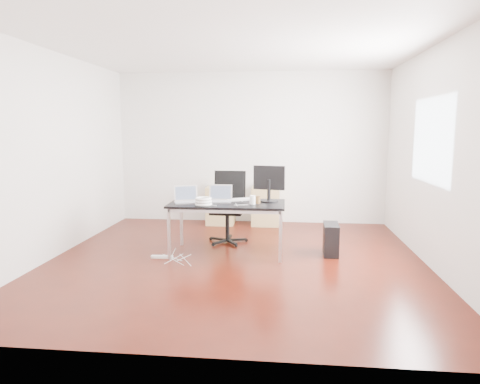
# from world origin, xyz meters

# --- Properties ---
(room_shell) EXTENTS (5.00, 5.00, 5.00)m
(room_shell) POSITION_xyz_m (0.04, 0.00, 1.40)
(room_shell) COLOR #340C05
(room_shell) RESTS_ON ground
(desk) EXTENTS (1.60, 0.80, 0.73)m
(desk) POSITION_xyz_m (-0.15, 0.32, 0.68)
(desk) COLOR black
(desk) RESTS_ON ground
(office_chair) EXTENTS (0.50, 0.52, 1.08)m
(office_chair) POSITION_xyz_m (-0.23, 0.98, 0.61)
(office_chair) COLOR black
(office_chair) RESTS_ON ground
(filing_cabinet_left) EXTENTS (0.50, 0.50, 0.70)m
(filing_cabinet_left) POSITION_xyz_m (-0.53, 2.23, 0.35)
(filing_cabinet_left) COLOR tan
(filing_cabinet_left) RESTS_ON ground
(filing_cabinet_right) EXTENTS (0.50, 0.50, 0.70)m
(filing_cabinet_right) POSITION_xyz_m (0.30, 2.23, 0.35)
(filing_cabinet_right) COLOR tan
(filing_cabinet_right) RESTS_ON ground
(pc_tower) EXTENTS (0.22, 0.46, 0.44)m
(pc_tower) POSITION_xyz_m (1.30, 0.41, 0.22)
(pc_tower) COLOR black
(pc_tower) RESTS_ON ground
(wastebasket) EXTENTS (0.28, 0.28, 0.28)m
(wastebasket) POSITION_xyz_m (0.23, 2.18, 0.14)
(wastebasket) COLOR black
(wastebasket) RESTS_ON ground
(power_strip) EXTENTS (0.30, 0.07, 0.04)m
(power_strip) POSITION_xyz_m (-1.02, -0.01, 0.02)
(power_strip) COLOR white
(power_strip) RESTS_ON ground
(laptop_left) EXTENTS (0.40, 0.35, 0.23)m
(laptop_left) POSITION_xyz_m (-0.73, 0.28, 0.79)
(laptop_left) COLOR silver
(laptop_left) RESTS_ON desk
(laptop_right) EXTENTS (0.33, 0.26, 0.23)m
(laptop_right) POSITION_xyz_m (-0.27, 0.40, 0.79)
(laptop_right) COLOR silver
(laptop_right) RESTS_ON desk
(monitor) EXTENTS (0.45, 0.26, 0.51)m
(monitor) POSITION_xyz_m (0.42, 0.48, 1.01)
(monitor) COLOR black
(monitor) RESTS_ON desk
(keyboard) EXTENTS (0.46, 0.31, 0.02)m
(keyboard) POSITION_xyz_m (0.02, 0.56, 0.74)
(keyboard) COLOR white
(keyboard) RESTS_ON desk
(cup_white) EXTENTS (0.08, 0.08, 0.12)m
(cup_white) POSITION_xyz_m (0.20, 0.24, 0.79)
(cup_white) COLOR white
(cup_white) RESTS_ON desk
(cup_brown) EXTENTS (0.10, 0.10, 0.10)m
(cup_brown) POSITION_xyz_m (0.27, 0.31, 0.78)
(cup_brown) COLOR brown
(cup_brown) RESTS_ON desk
(cable_coil) EXTENTS (0.24, 0.24, 0.11)m
(cable_coil) POSITION_xyz_m (-0.45, 0.08, 0.78)
(cable_coil) COLOR white
(cable_coil) RESTS_ON desk
(power_adapter) EXTENTS (0.08, 0.08, 0.03)m
(power_adapter) POSITION_xyz_m (-0.39, 0.14, 0.74)
(power_adapter) COLOR white
(power_adapter) RESTS_ON desk
(speaker) EXTENTS (0.10, 0.09, 0.18)m
(speaker) POSITION_xyz_m (-0.50, 2.16, 0.79)
(speaker) COLOR #9E9E9E
(speaker) RESTS_ON filing_cabinet_left
(navy_garment) EXTENTS (0.33, 0.28, 0.09)m
(navy_garment) POSITION_xyz_m (0.35, 2.17, 0.74)
(navy_garment) COLOR black
(navy_garment) RESTS_ON filing_cabinet_right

